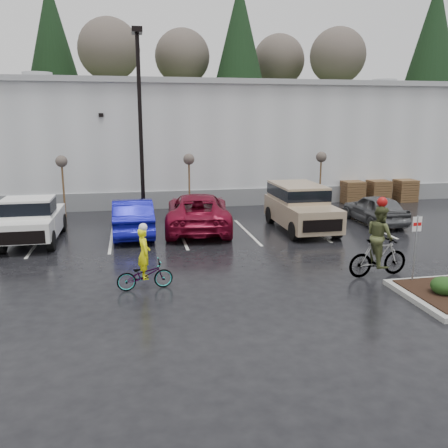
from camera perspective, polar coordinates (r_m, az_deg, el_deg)
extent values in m
plane|color=black|center=(14.03, 8.73, -8.64)|extent=(120.00, 120.00, 0.00)
cube|color=silver|center=(34.60, -3.60, 10.07)|extent=(60.00, 15.00, 7.00)
cube|color=slate|center=(27.48, -1.43, 3.12)|extent=(60.00, 0.12, 1.00)
cube|color=#999B9E|center=(34.62, -3.69, 15.94)|extent=(60.50, 15.50, 0.30)
cube|color=#243717|center=(57.48, -6.69, 10.54)|extent=(80.00, 25.00, 6.00)
cylinder|color=black|center=(24.28, -10.00, 11.16)|extent=(0.20, 0.20, 9.00)
cube|color=black|center=(24.60, -10.44, 21.92)|extent=(0.50, 1.00, 0.25)
cylinder|color=brown|center=(25.76, -18.73, 3.83)|extent=(0.10, 0.10, 2.80)
sphere|color=#473E38|center=(25.59, -18.97, 7.15)|extent=(0.60, 0.60, 0.60)
cylinder|color=brown|center=(25.71, -4.20, 4.45)|extent=(0.10, 0.10, 2.80)
sphere|color=#473E38|center=(25.54, -4.25, 7.78)|extent=(0.60, 0.60, 0.60)
cylinder|color=brown|center=(27.63, 11.49, 4.80)|extent=(0.10, 0.10, 2.80)
sphere|color=#473E38|center=(27.47, 11.63, 7.90)|extent=(0.60, 0.60, 0.60)
cube|color=brown|center=(29.66, 15.17, 3.73)|extent=(1.20, 1.20, 1.35)
cube|color=brown|center=(30.45, 18.05, 3.77)|extent=(1.20, 1.20, 1.35)
cube|color=brown|center=(31.36, 20.93, 3.80)|extent=(1.20, 1.20, 1.35)
ellipsoid|color=#173713|center=(14.89, 24.89, -6.76)|extent=(0.70, 0.70, 0.52)
cylinder|color=gray|center=(15.52, 21.96, -3.07)|extent=(0.05, 0.05, 2.20)
cube|color=white|center=(15.33, 22.22, -0.01)|extent=(0.30, 0.02, 0.45)
cube|color=red|center=(15.32, 22.24, -0.02)|extent=(0.26, 0.02, 0.10)
imported|color=#0B0C7E|center=(21.28, -10.93, 0.89)|extent=(1.79, 4.90, 1.61)
imported|color=maroon|center=(21.82, -3.17, 1.50)|extent=(3.51, 6.36, 1.69)
imported|color=#5D5F61|center=(24.24, 17.69, 1.74)|extent=(1.73, 4.23, 1.44)
imported|color=#3F3F44|center=(14.52, -9.50, -6.07)|extent=(1.74, 0.77, 0.88)
imported|color=#FEFE0E|center=(14.32, -9.59, -3.49)|extent=(0.43, 0.60, 1.55)
sphere|color=silver|center=(14.12, -9.71, -0.41)|extent=(0.26, 0.26, 0.26)
imported|color=#3F3F44|center=(16.21, 18.05, -3.84)|extent=(2.06, 0.76, 1.26)
imported|color=#454C28|center=(16.03, 18.22, -1.40)|extent=(0.61, 1.01, 1.99)
sphere|color=#990C0C|center=(15.81, 18.50, 2.53)|extent=(0.33, 0.33, 0.33)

